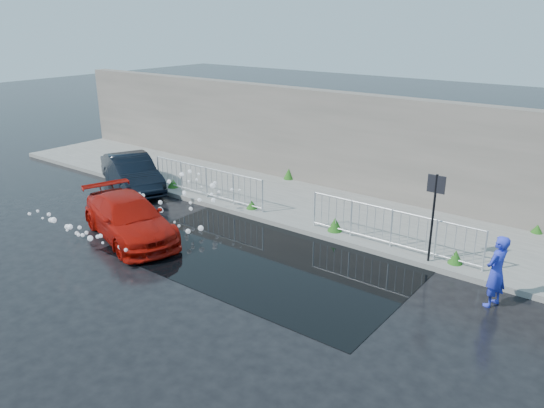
{
  "coord_description": "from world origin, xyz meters",
  "views": [
    {
      "loc": [
        8.57,
        -9.3,
        6.17
      ],
      "look_at": [
        -0.28,
        2.26,
        1.0
      ],
      "focal_mm": 35.0,
      "sensor_mm": 36.0,
      "label": 1
    }
  ],
  "objects_px": {
    "sign_post": "(434,204)",
    "red_car": "(129,218)",
    "dark_car": "(132,173)",
    "person": "(496,271)"
  },
  "relations": [
    {
      "from": "sign_post",
      "to": "red_car",
      "type": "height_order",
      "value": "sign_post"
    },
    {
      "from": "red_car",
      "to": "person",
      "type": "height_order",
      "value": "person"
    },
    {
      "from": "sign_post",
      "to": "red_car",
      "type": "relative_size",
      "value": 0.59
    },
    {
      "from": "dark_car",
      "to": "person",
      "type": "xyz_separation_m",
      "value": [
        13.23,
        -0.52,
        0.18
      ]
    },
    {
      "from": "dark_car",
      "to": "sign_post",
      "type": "bearing_deg",
      "value": -64.53
    },
    {
      "from": "dark_car",
      "to": "person",
      "type": "relative_size",
      "value": 2.37
    },
    {
      "from": "sign_post",
      "to": "red_car",
      "type": "distance_m",
      "value": 8.53
    },
    {
      "from": "sign_post",
      "to": "dark_car",
      "type": "distance_m",
      "value": 11.39
    },
    {
      "from": "red_car",
      "to": "dark_car",
      "type": "distance_m",
      "value": 4.7
    },
    {
      "from": "sign_post",
      "to": "person",
      "type": "bearing_deg",
      "value": -28.13
    }
  ]
}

